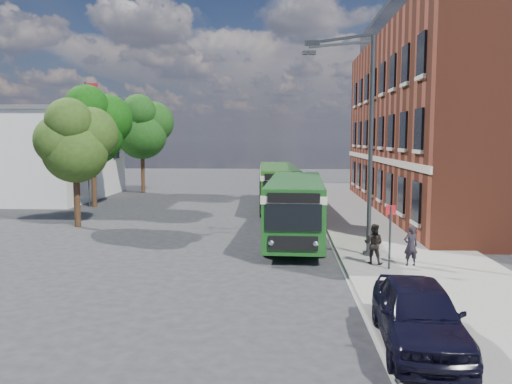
# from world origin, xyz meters

# --- Properties ---
(ground) EXTENTS (120.00, 120.00, 0.00)m
(ground) POSITION_xyz_m (0.00, 0.00, 0.00)
(ground) COLOR #272729
(ground) RESTS_ON ground
(pavement) EXTENTS (6.00, 48.00, 0.15)m
(pavement) POSITION_xyz_m (7.00, 8.00, 0.07)
(pavement) COLOR gray
(pavement) RESTS_ON ground
(kerb_line) EXTENTS (0.12, 48.00, 0.01)m
(kerb_line) POSITION_xyz_m (3.95, 8.00, 0.01)
(kerb_line) COLOR beige
(kerb_line) RESTS_ON ground
(brick_office) EXTENTS (12.10, 26.00, 14.20)m
(brick_office) POSITION_xyz_m (14.00, 12.00, 6.97)
(brick_office) COLOR maroon
(brick_office) RESTS_ON ground
(white_building) EXTENTS (9.40, 13.40, 7.30)m
(white_building) POSITION_xyz_m (-18.00, 18.00, 3.66)
(white_building) COLOR silver
(white_building) RESTS_ON ground
(flagpole) EXTENTS (0.95, 0.10, 9.00)m
(flagpole) POSITION_xyz_m (-12.45, 13.00, 4.94)
(flagpole) COLOR #35383A
(flagpole) RESTS_ON ground
(street_lamp) EXTENTS (2.96, 2.38, 9.00)m
(street_lamp) POSITION_xyz_m (4.84, -2.00, 4.79)
(street_lamp) COLOR #35383A
(street_lamp) RESTS_ON ground
(bus_stop_sign) EXTENTS (0.35, 0.08, 2.52)m
(bus_stop_sign) POSITION_xyz_m (5.60, -4.20, 1.51)
(bus_stop_sign) COLOR #35383A
(bus_stop_sign) RESTS_ON ground
(bus_front) EXTENTS (2.98, 10.43, 3.02)m
(bus_front) POSITION_xyz_m (2.27, 1.48, 1.83)
(bus_front) COLOR #1A541C
(bus_front) RESTS_ON ground
(bus_rear) EXTENTS (3.13, 12.63, 3.02)m
(bus_rear) POSITION_xyz_m (1.30, 13.14, 1.83)
(bus_rear) COLOR #215C18
(bus_rear) RESTS_ON ground
(parked_car) EXTENTS (2.11, 4.62, 1.54)m
(parked_car) POSITION_xyz_m (4.80, -11.16, 0.92)
(parked_car) COLOR black
(parked_car) RESTS_ON pavement
(pedestrian_a) EXTENTS (0.62, 0.47, 1.53)m
(pedestrian_a) POSITION_xyz_m (6.50, -3.66, 0.92)
(pedestrian_a) COLOR black
(pedestrian_a) RESTS_ON pavement
(pedestrian_b) EXTENTS (0.92, 0.83, 1.55)m
(pedestrian_b) POSITION_xyz_m (5.16, -3.44, 0.93)
(pedestrian_b) COLOR black
(pedestrian_b) RESTS_ON pavement
(tree_left) EXTENTS (4.23, 4.03, 7.15)m
(tree_left) POSITION_xyz_m (-9.85, 4.68, 4.85)
(tree_left) COLOR #322112
(tree_left) RESTS_ON ground
(tree_mid) EXTENTS (5.16, 4.90, 8.71)m
(tree_mid) POSITION_xyz_m (-12.00, 12.81, 5.91)
(tree_mid) COLOR #322112
(tree_mid) RESTS_ON ground
(tree_right) EXTENTS (5.26, 5.00, 8.89)m
(tree_right) POSITION_xyz_m (-11.11, 22.44, 6.03)
(tree_right) COLOR #322112
(tree_right) RESTS_ON ground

